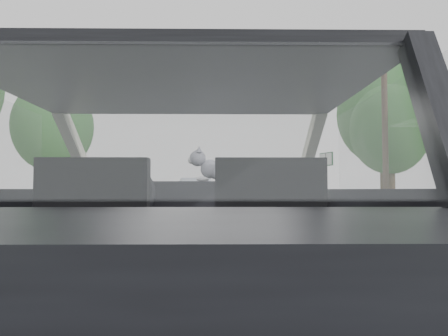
{
  "coord_description": "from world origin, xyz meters",
  "views": [
    {
      "loc": [
        0.16,
        -2.38,
        0.95
      ],
      "look_at": [
        0.2,
        0.57,
        1.09
      ],
      "focal_mm": 35.0,
      "sensor_mm": 36.0,
      "label": 1
    }
  ],
  "objects_px": {
    "other_car": "(196,191)",
    "highway_sign": "(326,181)",
    "utility_pole": "(385,123)",
    "cat": "(233,170)",
    "subject_car": "(188,231)"
  },
  "relations": [
    {
      "from": "other_car",
      "to": "highway_sign",
      "type": "relative_size",
      "value": 1.81
    },
    {
      "from": "highway_sign",
      "to": "utility_pole",
      "type": "bearing_deg",
      "value": -92.63
    },
    {
      "from": "cat",
      "to": "other_car",
      "type": "relative_size",
      "value": 0.11
    },
    {
      "from": "cat",
      "to": "utility_pole",
      "type": "xyz_separation_m",
      "value": [
        6.59,
        14.23,
        2.53
      ]
    },
    {
      "from": "subject_car",
      "to": "cat",
      "type": "height_order",
      "value": "subject_car"
    },
    {
      "from": "utility_pole",
      "to": "other_car",
      "type": "bearing_deg",
      "value": 132.22
    },
    {
      "from": "highway_sign",
      "to": "subject_car",
      "type": "bearing_deg",
      "value": -126.06
    },
    {
      "from": "other_car",
      "to": "utility_pole",
      "type": "distance_m",
      "value": 12.24
    },
    {
      "from": "subject_car",
      "to": "cat",
      "type": "bearing_deg",
      "value": 67.37
    },
    {
      "from": "cat",
      "to": "other_car",
      "type": "height_order",
      "value": "other_car"
    },
    {
      "from": "highway_sign",
      "to": "other_car",
      "type": "bearing_deg",
      "value": 125.68
    },
    {
      "from": "other_car",
      "to": "highway_sign",
      "type": "xyz_separation_m",
      "value": [
        6.69,
        -4.59,
        0.56
      ]
    },
    {
      "from": "highway_sign",
      "to": "utility_pole",
      "type": "height_order",
      "value": "utility_pole"
    },
    {
      "from": "cat",
      "to": "other_car",
      "type": "bearing_deg",
      "value": 94.72
    },
    {
      "from": "subject_car",
      "to": "other_car",
      "type": "xyz_separation_m",
      "value": [
        -1.15,
        23.7,
        0.1
      ]
    }
  ]
}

